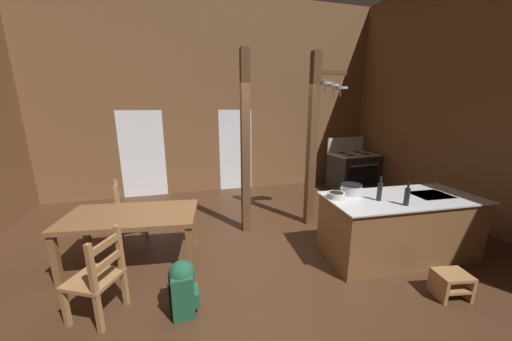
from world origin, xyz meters
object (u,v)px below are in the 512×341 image
at_px(dining_table, 132,220).
at_px(step_stool, 451,283).
at_px(backpack, 183,286).
at_px(bottle_tall_on_counter, 380,191).
at_px(ladderback_chair_near_window, 98,278).
at_px(stockpot_on_counter, 351,189).
at_px(bottle_short_on_counter, 407,196).
at_px(mixing_bowl_on_counter, 336,195).
at_px(ladderback_chair_by_post, 128,210).
at_px(stove_range, 352,170).
at_px(kitchen_island, 398,226).

bearing_deg(dining_table, step_stool, -25.56).
relative_size(backpack, bottle_tall_on_counter, 1.79).
bearing_deg(ladderback_chair_near_window, stockpot_on_counter, 7.63).
bearing_deg(backpack, bottle_short_on_counter, 0.75).
distance_m(dining_table, mixing_bowl_on_counter, 2.82).
bearing_deg(step_stool, backpack, 168.65).
bearing_deg(ladderback_chair_by_post, stove_range, 13.95).
xyz_separation_m(ladderback_chair_near_window, mixing_bowl_on_counter, (2.93, 0.34, 0.49)).
height_order(step_stool, ladderback_chair_by_post, ladderback_chair_by_post).
height_order(ladderback_chair_by_post, bottle_short_on_counter, bottle_short_on_counter).
xyz_separation_m(kitchen_island, bottle_short_on_counter, (-0.21, -0.27, 0.57)).
bearing_deg(stockpot_on_counter, bottle_tall_on_counter, -57.02).
bearing_deg(backpack, stockpot_on_counter, 14.15).
height_order(ladderback_chair_near_window, bottle_short_on_counter, bottle_short_on_counter).
distance_m(stockpot_on_counter, mixing_bowl_on_counter, 0.32).
height_order(stove_range, ladderback_chair_near_window, stove_range).
xyz_separation_m(step_stool, ladderback_chair_near_window, (-3.80, 0.77, 0.27)).
distance_m(step_stool, bottle_short_on_counter, 1.07).
height_order(stove_range, bottle_tall_on_counter, stove_range).
xyz_separation_m(step_stool, stockpot_on_counter, (-0.57, 1.20, 0.80)).
relative_size(kitchen_island, bottle_short_on_counter, 7.22).
distance_m(stove_range, bottle_tall_on_counter, 3.60).
xyz_separation_m(kitchen_island, ladderback_chair_near_window, (-3.87, -0.14, 0.00)).
relative_size(ladderback_chair_near_window, stockpot_on_counter, 2.59).
relative_size(kitchen_island, backpack, 3.72).
bearing_deg(kitchen_island, mixing_bowl_on_counter, 167.63).
bearing_deg(bottle_short_on_counter, step_stool, -77.04).
bearing_deg(bottle_tall_on_counter, kitchen_island, 3.61).
relative_size(kitchen_island, stove_range, 1.68).
xyz_separation_m(ladderback_chair_by_post, stockpot_on_counter, (3.26, -1.44, 0.53)).
bearing_deg(ladderback_chair_near_window, kitchen_island, 2.04).
xyz_separation_m(backpack, bottle_short_on_counter, (2.83, 0.04, 0.71)).
xyz_separation_m(step_stool, mixing_bowl_on_counter, (-0.87, 1.11, 0.77)).
bearing_deg(dining_table, stove_range, 23.83).
bearing_deg(mixing_bowl_on_counter, backpack, -166.20).
distance_m(dining_table, ladderback_chair_by_post, 0.97).
relative_size(step_stool, mixing_bowl_on_counter, 1.72).
bearing_deg(backpack, bottle_tall_on_counter, 6.20).
height_order(stove_range, stockpot_on_counter, stove_range).
distance_m(stove_range, ladderback_chair_by_post, 5.42).
bearing_deg(backpack, dining_table, 119.30).
distance_m(kitchen_island, stockpot_on_counter, 0.88).
height_order(dining_table, ladderback_chair_near_window, ladderback_chair_near_window).
distance_m(dining_table, backpack, 1.34).
bearing_deg(ladderback_chair_near_window, ladderback_chair_by_post, 90.76).
bearing_deg(backpack, step_stool, -11.35).
xyz_separation_m(kitchen_island, stockpot_on_counter, (-0.63, 0.30, 0.53)).
height_order(dining_table, bottle_tall_on_counter, bottle_tall_on_counter).
bearing_deg(mixing_bowl_on_counter, ladderback_chair_near_window, -173.32).
relative_size(stove_range, stockpot_on_counter, 3.59).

